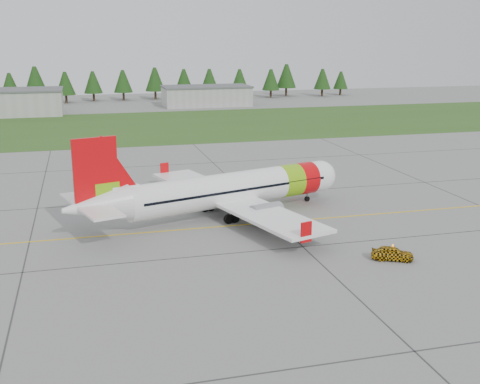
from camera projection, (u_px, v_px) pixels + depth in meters
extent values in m
plane|color=gray|center=(198.00, 256.00, 54.05)|extent=(320.00, 320.00, 0.00)
cylinder|color=white|center=(233.00, 189.00, 66.09)|extent=(24.46, 10.60, 3.67)
sphere|color=white|center=(320.00, 176.00, 72.28)|extent=(3.67, 3.67, 3.67)
cone|color=white|center=(96.00, 206.00, 58.15)|extent=(7.36, 5.42, 3.67)
cube|color=black|center=(322.00, 173.00, 72.34)|extent=(2.15, 2.78, 0.53)
cylinder|color=#7CC10E|center=(288.00, 181.00, 69.90)|extent=(3.43, 4.29, 3.75)
cylinder|color=red|center=(304.00, 178.00, 71.05)|extent=(3.07, 4.19, 3.75)
cube|color=white|center=(229.00, 199.00, 66.11)|extent=(13.68, 30.29, 0.34)
cube|color=red|center=(165.00, 170.00, 77.83)|extent=(1.13, 0.49, 1.88)
cube|color=red|center=(306.00, 232.00, 53.18)|extent=(1.13, 0.49, 1.88)
cylinder|color=gray|center=(218.00, 191.00, 71.22)|extent=(3.81, 2.87, 1.97)
cylinder|color=gray|center=(266.00, 213.00, 62.70)|extent=(3.81, 2.87, 1.97)
cube|color=red|center=(96.00, 174.00, 57.45)|extent=(4.24, 1.58, 7.14)
cube|color=#7CC10E|center=(107.00, 194.00, 58.50)|extent=(2.45, 1.09, 2.26)
cube|color=white|center=(91.00, 205.00, 57.85)|extent=(6.02, 11.22, 0.21)
cylinder|color=slate|center=(307.00, 196.00, 71.90)|extent=(0.17, 0.17, 1.32)
cylinder|color=black|center=(307.00, 199.00, 71.99)|extent=(0.69, 0.44, 0.64)
cylinder|color=slate|center=(211.00, 203.00, 68.06)|extent=(0.21, 0.21, 1.79)
cylinder|color=black|center=(208.00, 207.00, 67.97)|extent=(1.06, 0.69, 0.98)
cylinder|color=slate|center=(234.00, 214.00, 63.72)|extent=(0.21, 0.21, 1.79)
cylinder|color=black|center=(231.00, 218.00, 63.63)|extent=(1.06, 0.69, 0.98)
imported|color=#EEAE0D|center=(393.00, 240.00, 52.77)|extent=(1.74, 1.85, 3.66)
cube|color=#30561E|center=(127.00, 127.00, 130.80)|extent=(320.00, 50.00, 0.03)
cube|color=gold|center=(184.00, 229.00, 61.54)|extent=(120.00, 0.25, 0.02)
cube|color=#A8A8A3|center=(206.00, 96.00, 169.99)|extent=(24.00, 12.00, 5.20)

